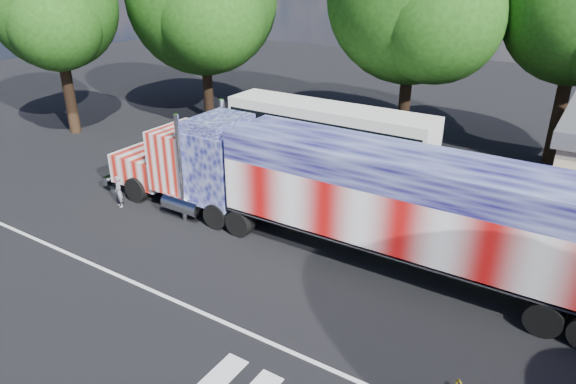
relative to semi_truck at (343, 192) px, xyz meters
The scene contains 7 objects.
ground 4.61m from the semi_truck, 129.12° to the right, with size 100.00×100.00×0.00m, color black.
lane_markings 7.26m from the semi_truck, 96.28° to the right, with size 30.00×2.67×0.01m.
semi_truck is the anchor object (origin of this frame).
coach_bus 9.10m from the semi_truck, 121.94° to the left, with size 11.68×2.72×3.40m.
woman 10.76m from the semi_truck, 169.10° to the right, with size 0.54×0.36×1.49m, color slate.
tree_w_a 22.79m from the semi_truck, 169.42° to the left, with size 7.95×7.57×11.74m.
tree_nw_a 20.88m from the semi_truck, 144.97° to the left, with size 10.48×9.99×13.14m.
Camera 1 is at (10.16, -12.93, 10.43)m, focal length 32.00 mm.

